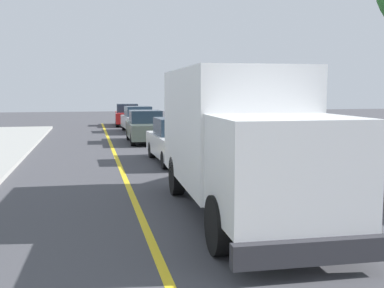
{
  "coord_description": "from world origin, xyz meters",
  "views": [
    {
      "loc": [
        -1.05,
        -0.52,
        2.72
      ],
      "look_at": [
        1.42,
        10.6,
        1.4
      ],
      "focal_mm": 43.48,
      "sensor_mm": 36.0,
      "label": 1
    }
  ],
  "objects": [
    {
      "name": "centre_line_yellow",
      "position": [
        0.0,
        10.0,
        0.0
      ],
      "size": [
        0.16,
        56.0,
        0.01
      ],
      "primitive_type": "cube",
      "color": "gold",
      "rests_on": "ground"
    },
    {
      "name": "box_truck",
      "position": [
        2.15,
        9.22,
        1.77
      ],
      "size": [
        2.62,
        7.25,
        3.2
      ],
      "color": "white",
      "rests_on": "ground"
    },
    {
      "name": "parked_car_near",
      "position": [
        2.24,
        16.65,
        0.79
      ],
      "size": [
        1.92,
        4.45,
        1.67
      ],
      "color": "silver",
      "rests_on": "ground"
    },
    {
      "name": "parked_car_mid",
      "position": [
        1.84,
        23.6,
        0.79
      ],
      "size": [
        1.85,
        4.42,
        1.67
      ],
      "color": "#4C564C",
      "rests_on": "ground"
    },
    {
      "name": "parked_car_far",
      "position": [
        2.1,
        29.8,
        0.79
      ],
      "size": [
        2.0,
        4.48,
        1.67
      ],
      "color": "#B7B7BC",
      "rests_on": "ground"
    },
    {
      "name": "parked_car_furthest",
      "position": [
        1.85,
        35.43,
        0.79
      ],
      "size": [
        2.0,
        4.48,
        1.67
      ],
      "color": "maroon",
      "rests_on": "ground"
    },
    {
      "name": "parked_van_across",
      "position": [
        5.2,
        14.17,
        0.79
      ],
      "size": [
        1.89,
        4.43,
        1.67
      ],
      "color": "#B7B7BC",
      "rests_on": "ground"
    },
    {
      "name": "stop_sign",
      "position": [
        4.53,
        11.83,
        1.86
      ],
      "size": [
        0.8,
        0.1,
        2.65
      ],
      "color": "gray",
      "rests_on": "ground"
    }
  ]
}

